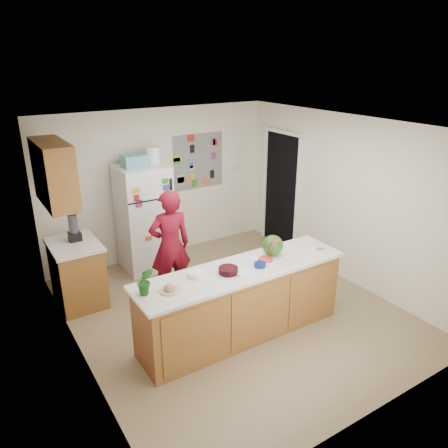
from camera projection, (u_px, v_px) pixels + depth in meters
floor at (233, 311)px, 5.98m from camera, size 4.00×4.50×0.02m
wall_back at (159, 184)px, 7.31m from camera, size 4.00×0.02×2.50m
wall_left at (72, 264)px, 4.52m from camera, size 0.02×4.50×2.50m
wall_right at (345, 200)px, 6.53m from camera, size 0.02×4.50×2.50m
ceiling at (234, 125)px, 5.07m from camera, size 4.00×4.50×0.02m
doorway at (282, 191)px, 7.74m from camera, size 0.03×0.85×2.04m
peninsula_base at (242, 303)px, 5.33m from camera, size 2.60×0.62×0.88m
peninsula_top at (242, 270)px, 5.16m from camera, size 2.68×0.70×0.04m
side_counter_base at (78, 275)px, 6.04m from camera, size 0.60×0.80×0.86m
side_counter_top at (74, 245)px, 5.88m from camera, size 0.64×0.84×0.04m
upper_cabinets at (54, 173)px, 5.41m from camera, size 0.35×1.00×0.80m
refrigerator at (144, 218)px, 6.93m from camera, size 0.75×0.70×1.70m
fridge_top_bin at (134, 161)px, 6.54m from camera, size 0.35×0.28×0.18m
photo_collage at (199, 161)px, 7.55m from camera, size 0.95×0.01×0.95m
person at (170, 246)px, 6.04m from camera, size 0.64×0.46×1.61m
blender_appliance at (74, 227)px, 5.91m from camera, size 0.12×0.12×0.38m
cutting_board at (269, 257)px, 5.42m from camera, size 0.48×0.41×0.01m
watermelon at (273, 245)px, 5.42m from camera, size 0.26×0.26×0.26m
watermelon_slice at (265, 259)px, 5.32m from camera, size 0.17×0.17×0.02m
cherry_bowl at (228, 270)px, 5.03m from camera, size 0.29×0.29×0.07m
white_bowl at (196, 275)px, 4.94m from camera, size 0.22×0.22×0.06m
cobalt_bowl at (260, 265)px, 5.18m from camera, size 0.18×0.18×0.05m
plate at (170, 291)px, 4.65m from camera, size 0.27×0.27×0.02m
paper_towel at (243, 272)px, 5.04m from camera, size 0.19×0.17×0.02m
keys at (320, 249)px, 5.65m from camera, size 0.11×0.08×0.01m
potted_plant at (145, 281)px, 4.54m from camera, size 0.21×0.20×0.31m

